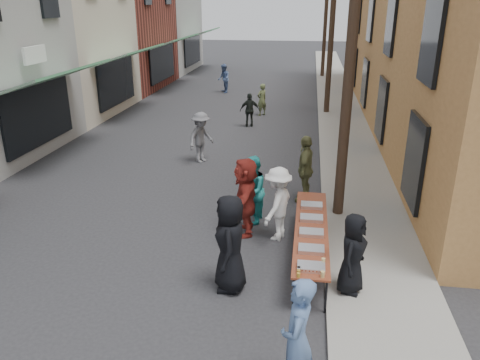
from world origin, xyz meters
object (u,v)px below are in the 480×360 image
(serving_table, at_px, (311,230))
(catering_tray_sausage, at_px, (311,267))
(server, at_px, (353,254))
(utility_pole_near, at_px, (352,38))
(utility_pole_mid, at_px, (332,19))
(guest_front_c, at_px, (252,190))
(guest_front_a, at_px, (230,244))
(utility_pole_far, at_px, (326,12))

(serving_table, height_order, catering_tray_sausage, catering_tray_sausage)
(server, bearing_deg, utility_pole_near, 21.89)
(utility_pole_mid, relative_size, serving_table, 2.25)
(guest_front_c, bearing_deg, serving_table, 48.29)
(catering_tray_sausage, bearing_deg, server, 28.65)
(guest_front_a, relative_size, server, 1.23)
(utility_pole_mid, bearing_deg, guest_front_c, -99.79)
(utility_pole_near, bearing_deg, server, -89.19)
(utility_pole_near, height_order, catering_tray_sausage, utility_pole_near)
(guest_front_a, xyz_separation_m, server, (2.30, 0.11, -0.08))
(utility_pole_far, xyz_separation_m, server, (0.05, -27.54, -3.61))
(guest_front_c, xyz_separation_m, server, (2.24, -2.83, 0.01))
(guest_front_c, bearing_deg, catering_tray_sausage, 29.94)
(catering_tray_sausage, bearing_deg, guest_front_c, 114.55)
(serving_table, relative_size, catering_tray_sausage, 8.00)
(utility_pole_far, relative_size, server, 5.66)
(serving_table, bearing_deg, guest_front_a, -138.91)
(utility_pole_near, xyz_separation_m, serving_table, (-0.71, -2.31, -3.79))
(guest_front_a, bearing_deg, catering_tray_sausage, 72.35)
(serving_table, height_order, server, server)
(serving_table, bearing_deg, catering_tray_sausage, -90.00)
(catering_tray_sausage, distance_m, guest_front_c, 3.57)
(utility_pole_near, relative_size, utility_pole_far, 1.00)
(guest_front_c, distance_m, server, 3.61)
(utility_pole_mid, bearing_deg, utility_pole_far, 90.00)
(catering_tray_sausage, bearing_deg, guest_front_a, 168.68)
(utility_pole_far, distance_m, serving_table, 26.59)
(utility_pole_far, distance_m, guest_front_a, 27.97)
(guest_front_c, relative_size, server, 1.11)
(utility_pole_mid, distance_m, server, 15.96)
(catering_tray_sausage, bearing_deg, utility_pole_far, 88.54)
(guest_front_c, bearing_deg, utility_pole_mid, 175.60)
(utility_pole_far, bearing_deg, utility_pole_mid, -90.00)
(guest_front_a, distance_m, guest_front_c, 2.94)
(utility_pole_near, height_order, guest_front_c, utility_pole_near)
(utility_pole_near, relative_size, server, 5.66)
(utility_pole_mid, relative_size, guest_front_a, 4.60)
(utility_pole_near, xyz_separation_m, guest_front_a, (-2.25, -3.65, -3.52))
(server, bearing_deg, guest_front_a, 113.77)
(utility_pole_mid, bearing_deg, server, -89.82)
(serving_table, bearing_deg, utility_pole_far, 88.45)
(serving_table, distance_m, guest_front_a, 2.06)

